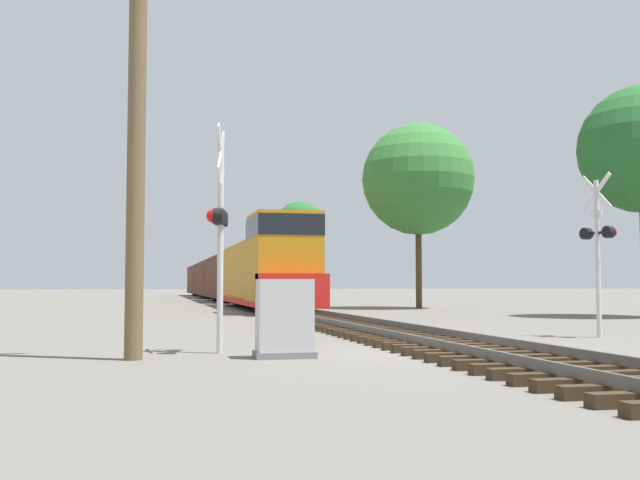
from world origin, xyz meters
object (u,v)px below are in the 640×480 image
(freight_train, at_px, (224,278))
(utility_pole, at_px, (137,88))
(crossing_signal_far, at_px, (598,241))
(crossing_signal_near, at_px, (219,223))
(relay_cabinet, at_px, (285,319))
(tree_mid_background, at_px, (418,179))
(tree_deep_background, at_px, (300,227))

(freight_train, relative_size, utility_pole, 6.82)
(freight_train, height_order, crossing_signal_far, freight_train)
(crossing_signal_near, distance_m, relay_cabinet, 2.40)
(freight_train, bearing_deg, relay_cabinet, -94.21)
(utility_pole, relative_size, tree_mid_background, 0.92)
(crossing_signal_near, distance_m, tree_mid_background, 28.07)
(utility_pole, height_order, tree_deep_background, utility_pole)
(freight_train, xyz_separation_m, crossing_signal_far, (5.06, -43.96, 0.55))
(freight_train, height_order, tree_deep_background, tree_deep_background)
(relay_cabinet, bearing_deg, freight_train, 85.79)
(freight_train, distance_m, tree_deep_background, 9.03)
(crossing_signal_near, relative_size, tree_mid_background, 0.43)
(freight_train, height_order, utility_pole, utility_pole)
(freight_train, relative_size, crossing_signal_far, 15.65)
(freight_train, bearing_deg, tree_deep_background, 28.03)
(relay_cabinet, relative_size, tree_mid_background, 0.14)
(crossing_signal_far, bearing_deg, utility_pole, 90.33)
(tree_mid_background, relative_size, tree_deep_background, 1.19)
(crossing_signal_near, bearing_deg, freight_train, -173.59)
(relay_cabinet, bearing_deg, utility_pole, 175.19)
(crossing_signal_near, bearing_deg, relay_cabinet, 55.21)
(crossing_signal_near, height_order, relay_cabinet, crossing_signal_near)
(crossing_signal_near, xyz_separation_m, tree_mid_background, (13.10, 24.39, 4.63))
(tree_mid_background, bearing_deg, tree_deep_background, 93.65)
(freight_train, distance_m, crossing_signal_near, 46.38)
(freight_train, relative_size, crossing_signal_near, 14.66)
(crossing_signal_near, distance_m, crossing_signal_far, 9.87)
(utility_pole, bearing_deg, tree_deep_background, 75.60)
(crossing_signal_far, xyz_separation_m, tree_deep_background, (1.86, 47.64, 3.93))
(tree_deep_background, bearing_deg, crossing_signal_near, -102.98)
(freight_train, distance_m, tree_mid_background, 23.96)
(utility_pole, height_order, tree_mid_background, tree_mid_background)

